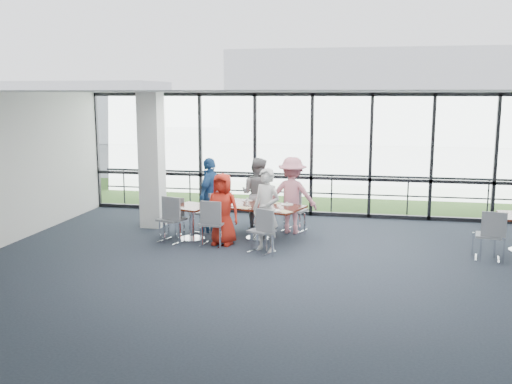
% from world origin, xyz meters
% --- Properties ---
extents(floor, '(12.00, 10.00, 0.02)m').
position_xyz_m(floor, '(0.00, 0.00, -0.01)').
color(floor, '#202832').
rests_on(floor, ground).
extents(ceiling, '(12.00, 10.00, 0.04)m').
position_xyz_m(ceiling, '(0.00, 0.00, 3.20)').
color(ceiling, white).
rests_on(ceiling, ground).
extents(wall_front, '(12.00, 0.10, 3.20)m').
position_xyz_m(wall_front, '(0.00, -5.00, 1.60)').
color(wall_front, silver).
rests_on(wall_front, ground).
extents(curtain_wall_back, '(12.00, 0.10, 3.20)m').
position_xyz_m(curtain_wall_back, '(0.00, 5.00, 1.60)').
color(curtain_wall_back, white).
rests_on(curtain_wall_back, ground).
extents(structural_column, '(0.50, 0.50, 3.20)m').
position_xyz_m(structural_column, '(-3.60, 3.00, 1.60)').
color(structural_column, white).
rests_on(structural_column, ground).
extents(apron, '(80.00, 70.00, 0.02)m').
position_xyz_m(apron, '(0.00, 10.00, -0.02)').
color(apron, slate).
rests_on(apron, ground).
extents(grass_strip, '(80.00, 5.00, 0.01)m').
position_xyz_m(grass_strip, '(0.00, 8.00, 0.01)').
color(grass_strip, '#29501E').
rests_on(grass_strip, ground).
extents(hangar_main, '(24.00, 10.00, 6.00)m').
position_xyz_m(hangar_main, '(4.00, 32.00, 3.00)').
color(hangar_main, white).
rests_on(hangar_main, ground).
extents(hangar_aux, '(10.00, 6.00, 4.00)m').
position_xyz_m(hangar_aux, '(-18.00, 28.00, 2.00)').
color(hangar_aux, white).
rests_on(hangar_aux, ground).
extents(guard_rail, '(12.00, 0.06, 0.06)m').
position_xyz_m(guard_rail, '(0.00, 5.60, 0.50)').
color(guard_rail, '#2D2D33').
rests_on(guard_rail, ground).
extents(main_table, '(2.12, 1.56, 0.75)m').
position_xyz_m(main_table, '(-0.88, 2.32, 0.62)').
color(main_table, black).
rests_on(main_table, ground).
extents(side_table_left, '(1.01, 1.01, 0.75)m').
position_xyz_m(side_table_left, '(-2.31, 1.98, 0.62)').
color(side_table_left, black).
rests_on(side_table_left, ground).
extents(diner_near_left, '(0.81, 0.59, 1.53)m').
position_xyz_m(diner_near_left, '(-1.54, 1.70, 0.76)').
color(diner_near_left, red).
rests_on(diner_near_left, ground).
extents(diner_near_right, '(0.75, 0.67, 1.70)m').
position_xyz_m(diner_near_right, '(-0.54, 1.38, 0.85)').
color(diner_near_right, silver).
rests_on(diner_near_right, ground).
extents(diner_far_left, '(0.94, 0.73, 1.71)m').
position_xyz_m(diner_far_left, '(-1.06, 3.14, 0.85)').
color(diner_far_left, slate).
rests_on(diner_far_left, ground).
extents(diner_far_right, '(1.19, 0.69, 1.75)m').
position_xyz_m(diner_far_right, '(-0.23, 3.00, 0.88)').
color(diner_far_right, '#D37D8C').
rests_on(diner_far_right, ground).
extents(diner_end, '(0.71, 1.09, 1.73)m').
position_xyz_m(diner_end, '(-2.10, 2.78, 0.86)').
color(diner_end, '#245390').
rests_on(diner_end, ground).
extents(chair_main_nl, '(0.53, 0.53, 0.97)m').
position_xyz_m(chair_main_nl, '(-1.71, 1.53, 0.48)').
color(chair_main_nl, gray).
rests_on(chair_main_nl, ground).
extents(chair_main_nr, '(0.60, 0.60, 0.91)m').
position_xyz_m(chair_main_nr, '(-0.60, 1.22, 0.45)').
color(chair_main_nr, gray).
rests_on(chair_main_nr, ground).
extents(chair_main_fl, '(0.56, 0.56, 0.97)m').
position_xyz_m(chair_main_fl, '(-1.02, 3.39, 0.49)').
color(chair_main_fl, gray).
rests_on(chair_main_fl, ground).
extents(chair_main_fr, '(0.62, 0.62, 0.99)m').
position_xyz_m(chair_main_fr, '(-0.19, 3.17, 0.49)').
color(chair_main_fr, gray).
rests_on(chair_main_fr, ground).
extents(chair_main_end, '(0.52, 0.52, 0.91)m').
position_xyz_m(chair_main_end, '(-2.23, 2.72, 0.45)').
color(chair_main_end, gray).
rests_on(chair_main_end, ground).
extents(chair_spare_la, '(0.63, 0.63, 1.00)m').
position_xyz_m(chair_spare_la, '(-2.66, 1.66, 0.50)').
color(chair_spare_la, gray).
rests_on(chair_spare_la, ground).
extents(chair_spare_lb, '(0.48, 0.48, 0.83)m').
position_xyz_m(chair_spare_lb, '(-2.81, 2.10, 0.42)').
color(chair_spare_lb, gray).
rests_on(chair_spare_lb, ground).
extents(chair_spare_r, '(0.54, 0.54, 0.96)m').
position_xyz_m(chair_spare_r, '(3.77, 1.59, 0.48)').
color(chair_spare_r, gray).
rests_on(chair_spare_r, ground).
extents(plate_nl, '(0.23, 0.23, 0.01)m').
position_xyz_m(plate_nl, '(-1.50, 2.19, 0.76)').
color(plate_nl, white).
rests_on(plate_nl, main_table).
extents(plate_nr, '(0.28, 0.28, 0.01)m').
position_xyz_m(plate_nr, '(-0.44, 1.80, 0.76)').
color(plate_nr, white).
rests_on(plate_nr, main_table).
extents(plate_fl, '(0.25, 0.25, 0.01)m').
position_xyz_m(plate_fl, '(-1.24, 2.83, 0.76)').
color(plate_fl, white).
rests_on(plate_fl, main_table).
extents(plate_fr, '(0.27, 0.27, 0.01)m').
position_xyz_m(plate_fr, '(-0.27, 2.52, 0.76)').
color(plate_fr, white).
rests_on(plate_fr, main_table).
extents(plate_end, '(0.24, 0.24, 0.01)m').
position_xyz_m(plate_end, '(-1.69, 2.56, 0.76)').
color(plate_end, white).
rests_on(plate_end, main_table).
extents(tumbler_a, '(0.07, 0.07, 0.13)m').
position_xyz_m(tumbler_a, '(-1.12, 2.19, 0.82)').
color(tumbler_a, white).
rests_on(tumbler_a, main_table).
extents(tumbler_b, '(0.06, 0.06, 0.13)m').
position_xyz_m(tumbler_b, '(-0.63, 2.03, 0.81)').
color(tumbler_b, white).
rests_on(tumbler_b, main_table).
extents(tumbler_c, '(0.07, 0.07, 0.14)m').
position_xyz_m(tumbler_c, '(-0.77, 2.57, 0.82)').
color(tumbler_c, white).
rests_on(tumbler_c, main_table).
extents(tumbler_d, '(0.07, 0.07, 0.13)m').
position_xyz_m(tumbler_d, '(-1.59, 2.43, 0.82)').
color(tumbler_d, white).
rests_on(tumbler_d, main_table).
extents(menu_a, '(0.39, 0.33, 0.00)m').
position_xyz_m(menu_a, '(-1.17, 2.02, 0.75)').
color(menu_a, silver).
rests_on(menu_a, main_table).
extents(menu_b, '(0.38, 0.37, 0.00)m').
position_xyz_m(menu_b, '(-0.21, 1.77, 0.75)').
color(menu_b, silver).
rests_on(menu_b, main_table).
extents(menu_c, '(0.33, 0.28, 0.00)m').
position_xyz_m(menu_c, '(-0.59, 2.63, 0.75)').
color(menu_c, silver).
rests_on(menu_c, main_table).
extents(condiment_caddy, '(0.10, 0.07, 0.04)m').
position_xyz_m(condiment_caddy, '(-0.77, 2.39, 0.77)').
color(condiment_caddy, black).
rests_on(condiment_caddy, main_table).
extents(ketchup_bottle, '(0.06, 0.06, 0.18)m').
position_xyz_m(ketchup_bottle, '(-0.91, 2.32, 0.84)').
color(ketchup_bottle, '#A41625').
rests_on(ketchup_bottle, main_table).
extents(green_bottle, '(0.05, 0.05, 0.20)m').
position_xyz_m(green_bottle, '(-0.77, 2.37, 0.85)').
color(green_bottle, '#1E6729').
rests_on(green_bottle, main_table).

